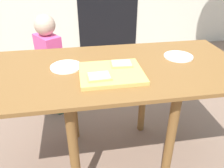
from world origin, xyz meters
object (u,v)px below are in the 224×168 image
Objects in this scene: cutting_board at (111,73)px; child_left at (50,60)px; dining_table at (115,83)px; pizza_slice_near_left at (99,76)px; pizza_slice_far_right at (121,64)px; plate_white_left at (66,67)px; plate_white_right at (178,56)px.

cutting_board is 0.93m from child_left.
child_left is (-0.46, 0.70, -0.12)m from dining_table.
cutting_board is (-0.04, -0.09, 0.12)m from dining_table.
pizza_slice_near_left is at bearing -126.78° from dining_table.
pizza_slice_far_right reaches higher than plate_white_left.
plate_white_left is at bearing 131.36° from pizza_slice_near_left.
pizza_slice_far_right reaches higher than cutting_board.
plate_white_right is (0.55, 0.23, -0.02)m from pizza_slice_near_left.
pizza_slice_far_right is (0.15, 0.14, 0.00)m from pizza_slice_near_left.
cutting_board is 2.74× the size of pizza_slice_far_right.
plate_white_right is (0.72, 0.04, 0.00)m from plate_white_left.
cutting_board is 0.11m from pizza_slice_far_right.
plate_white_left reaches higher than dining_table.
plate_white_left is (-0.29, 0.05, 0.11)m from dining_table.
plate_white_right is (0.40, 0.10, -0.02)m from pizza_slice_far_right.
pizza_slice_near_left is 0.68× the size of plate_white_right.
pizza_slice_far_right is at bearing -11.03° from plate_white_left.
pizza_slice_near_left is 0.68× the size of plate_white_left.
pizza_slice_far_right reaches higher than plate_white_right.
pizza_slice_far_right is (0.07, 0.07, 0.02)m from cutting_board.
plate_white_left is (-0.32, 0.06, -0.02)m from pizza_slice_far_right.
plate_white_left is at bearing -177.07° from plate_white_right.
cutting_board is at bearing -134.31° from pizza_slice_far_right.
pizza_slice_near_left is (-0.11, -0.15, 0.14)m from dining_table.
cutting_board is 0.10m from pizza_slice_near_left.
plate_white_left is at bearing 151.10° from cutting_board.
dining_table is at bearing 53.22° from pizza_slice_near_left.
pizza_slice_near_left is 0.99× the size of pizza_slice_far_right.
child_left is at bearing 122.95° from dining_table.
pizza_slice_far_right reaches higher than dining_table.
cutting_board is at bearing -159.77° from plate_white_right.
plate_white_left is (-0.17, 0.20, -0.02)m from pizza_slice_near_left.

